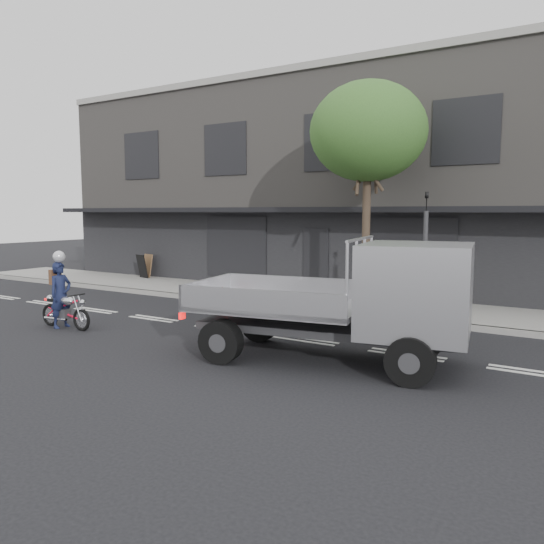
{
  "coord_description": "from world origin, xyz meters",
  "views": [
    {
      "loc": [
        8.05,
        -10.71,
        2.98
      ],
      "look_at": [
        1.19,
        0.5,
        1.48
      ],
      "focal_mm": 35.0,
      "sensor_mm": 36.0,
      "label": 1
    }
  ],
  "objects_px": {
    "motorcycle": "(65,310)",
    "rider": "(61,295)",
    "street_tree": "(368,132)",
    "sandwich_board": "(142,266)",
    "traffic_light_pole": "(425,262)",
    "flatbed_ute": "(389,294)",
    "construction_barrier": "(396,296)"
  },
  "relations": [
    {
      "from": "motorcycle",
      "to": "rider",
      "type": "height_order",
      "value": "rider"
    },
    {
      "from": "street_tree",
      "to": "sandwich_board",
      "type": "bearing_deg",
      "value": 172.3
    },
    {
      "from": "traffic_light_pole",
      "to": "rider",
      "type": "xyz_separation_m",
      "value": [
        -7.83,
        -5.4,
        -0.8
      ]
    },
    {
      "from": "sandwich_board",
      "to": "motorcycle",
      "type": "bearing_deg",
      "value": -41.69
    },
    {
      "from": "traffic_light_pole",
      "to": "rider",
      "type": "distance_m",
      "value": 9.55
    },
    {
      "from": "flatbed_ute",
      "to": "sandwich_board",
      "type": "height_order",
      "value": "flatbed_ute"
    },
    {
      "from": "traffic_light_pole",
      "to": "flatbed_ute",
      "type": "height_order",
      "value": "traffic_light_pole"
    },
    {
      "from": "motorcycle",
      "to": "flatbed_ute",
      "type": "relative_size",
      "value": 0.32
    },
    {
      "from": "construction_barrier",
      "to": "sandwich_board",
      "type": "distance_m",
      "value": 11.84
    },
    {
      "from": "traffic_light_pole",
      "to": "sandwich_board",
      "type": "distance_m",
      "value": 12.96
    },
    {
      "from": "motorcycle",
      "to": "sandwich_board",
      "type": "xyz_separation_m",
      "value": [
        -5.03,
        7.7,
        0.18
      ]
    },
    {
      "from": "traffic_light_pole",
      "to": "sandwich_board",
      "type": "bearing_deg",
      "value": 169.75
    },
    {
      "from": "street_tree",
      "to": "motorcycle",
      "type": "height_order",
      "value": "street_tree"
    },
    {
      "from": "motorcycle",
      "to": "traffic_light_pole",
      "type": "bearing_deg",
      "value": 34.21
    },
    {
      "from": "construction_barrier",
      "to": "traffic_light_pole",
      "type": "bearing_deg",
      "value": -36.21
    },
    {
      "from": "construction_barrier",
      "to": "sandwich_board",
      "type": "height_order",
      "value": "sandwich_board"
    },
    {
      "from": "construction_barrier",
      "to": "sandwich_board",
      "type": "xyz_separation_m",
      "value": [
        -11.74,
        1.58,
        0.09
      ]
    },
    {
      "from": "construction_barrier",
      "to": "street_tree",
      "type": "bearing_deg",
      "value": 172.49
    },
    {
      "from": "traffic_light_pole",
      "to": "motorcycle",
      "type": "bearing_deg",
      "value": -144.88
    },
    {
      "from": "motorcycle",
      "to": "sandwich_board",
      "type": "bearing_deg",
      "value": 122.24
    },
    {
      "from": "motorcycle",
      "to": "rider",
      "type": "distance_m",
      "value": 0.41
    },
    {
      "from": "rider",
      "to": "construction_barrier",
      "type": "distance_m",
      "value": 9.19
    },
    {
      "from": "rider",
      "to": "street_tree",
      "type": "bearing_deg",
      "value": -43.92
    },
    {
      "from": "traffic_light_pole",
      "to": "rider",
      "type": "height_order",
      "value": "traffic_light_pole"
    },
    {
      "from": "street_tree",
      "to": "motorcycle",
      "type": "relative_size",
      "value": 3.76
    },
    {
      "from": "traffic_light_pole",
      "to": "construction_barrier",
      "type": "distance_m",
      "value": 1.63
    },
    {
      "from": "motorcycle",
      "to": "construction_barrier",
      "type": "height_order",
      "value": "construction_barrier"
    },
    {
      "from": "traffic_light_pole",
      "to": "motorcycle",
      "type": "distance_m",
      "value": 9.47
    },
    {
      "from": "rider",
      "to": "construction_barrier",
      "type": "relative_size",
      "value": 1.16
    },
    {
      "from": "street_tree",
      "to": "rider",
      "type": "xyz_separation_m",
      "value": [
        -5.83,
        -6.25,
        -4.43
      ]
    },
    {
      "from": "sandwich_board",
      "to": "construction_barrier",
      "type": "bearing_deg",
      "value": 7.48
    },
    {
      "from": "rider",
      "to": "sandwich_board",
      "type": "height_order",
      "value": "rider"
    }
  ]
}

